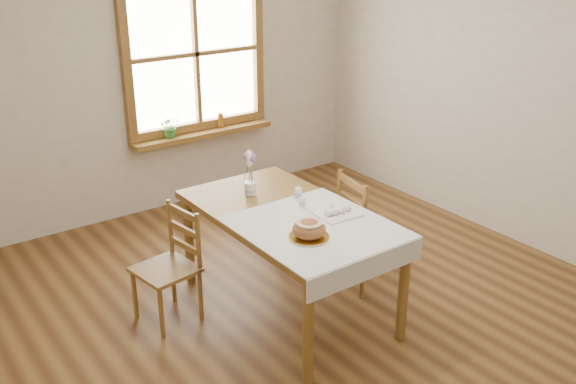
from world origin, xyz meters
The scene contains 18 objects.
ground centered at (0.00, 0.00, 0.00)m, with size 5.00×5.00×0.00m, color brown.
room_walls centered at (0.00, 0.00, 1.71)m, with size 4.60×5.10×2.65m.
window centered at (0.50, 2.47, 1.45)m, with size 1.46×0.08×1.46m.
window_sill centered at (0.50, 2.40, 0.69)m, with size 1.46×0.20×0.05m.
dining_table centered at (0.00, 0.30, 0.66)m, with size 0.90×1.60×0.75m.
table_linen centered at (0.00, 0.00, 0.76)m, with size 0.91×0.99×0.01m, color white.
chair_left centered at (-0.76, 0.67, 0.40)m, with size 0.38×0.39×0.81m, color olive, non-canonical shape.
chair_right centered at (0.73, 0.23, 0.45)m, with size 0.42×0.44×0.89m, color olive, non-canonical shape.
bread_plate centered at (-0.13, -0.11, 0.77)m, with size 0.25×0.25×0.01m, color silver.
bread_loaf centered at (-0.13, -0.11, 0.83)m, with size 0.21×0.21×0.12m, color brown.
egg_napkin centered at (0.23, 0.06, 0.77)m, with size 0.28×0.23×0.01m, color white.
eggs centered at (0.23, 0.06, 0.80)m, with size 0.21×0.19×0.05m, color silver, non-canonical shape.
salt_shaker centered at (0.12, 0.29, 0.80)m, with size 0.04×0.04×0.08m, color silver.
pepper_shaker centered at (0.17, 0.41, 0.81)m, with size 0.05×0.05×0.10m, color silver.
flower_vase centered at (-0.04, 0.71, 0.80)m, with size 0.08×0.08×0.09m, color silver.
lavender_bouquet centered at (-0.04, 0.71, 0.98)m, with size 0.15×0.15×0.27m, color #755698, non-canonical shape.
potted_plant centered at (0.16, 2.40, 0.80)m, with size 0.19×0.21×0.17m, color #337B31.
amber_bottle centered at (0.70, 2.40, 0.79)m, with size 0.05×0.05×0.15m, color #985C1C.
Camera 1 is at (-2.33, -2.92, 2.54)m, focal length 40.00 mm.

